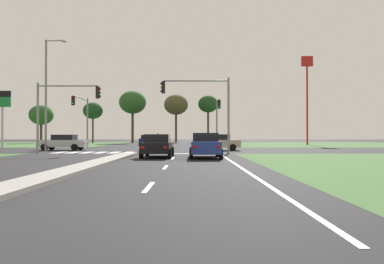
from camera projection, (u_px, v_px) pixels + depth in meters
name	position (u px, v px, depth m)	size (l,w,h in m)	color
ground_plane	(143.00, 150.00, 34.33)	(200.00, 200.00, 0.00)	black
grass_verge_far_left	(11.00, 144.00, 58.74)	(35.00, 35.00, 0.01)	#385B2D
grass_verge_far_right	(314.00, 144.00, 58.93)	(35.00, 35.00, 0.01)	#385B2D
median_island_near	(84.00, 166.00, 15.34)	(1.20, 22.00, 0.14)	gray
median_island_far	(163.00, 144.00, 59.33)	(1.20, 36.00, 0.14)	gray
lane_dash_near	(147.00, 187.00, 9.60)	(0.14, 2.00, 0.01)	silver
lane_dash_second	(164.00, 167.00, 15.60)	(0.14, 2.00, 0.01)	silver
lane_dash_third	(171.00, 158.00, 21.60)	(0.14, 2.00, 0.01)	silver
edge_line_right	(237.00, 166.00, 16.36)	(0.14, 24.00, 0.01)	silver
stop_bar_near	(179.00, 154.00, 27.35)	(6.40, 0.50, 0.01)	silver
crosswalk_bar_near	(58.00, 153.00, 29.11)	(0.70, 2.80, 0.01)	silver
crosswalk_bar_second	(72.00, 153.00, 29.11)	(0.70, 2.80, 0.01)	silver
crosswalk_bar_third	(85.00, 153.00, 29.12)	(0.70, 2.80, 0.01)	silver
crosswalk_bar_fourth	(99.00, 153.00, 29.12)	(0.70, 2.80, 0.01)	silver
crosswalk_bar_fifth	(113.00, 153.00, 29.13)	(0.70, 2.80, 0.01)	silver
crosswalk_bar_sixth	(127.00, 153.00, 29.13)	(0.70, 2.80, 0.01)	silver
car_blue_near	(204.00, 145.00, 22.29)	(2.00, 4.52, 1.59)	navy
car_navy_second	(145.00, 140.00, 53.20)	(1.95, 4.56, 1.53)	#161E47
car_black_third	(156.00, 145.00, 22.99)	(1.98, 4.59, 1.51)	black
car_beige_fourth	(216.00, 142.00, 33.47)	(4.36, 2.09, 1.54)	#BCAD8E
car_silver_fifth	(62.00, 142.00, 33.89)	(4.52, 1.98, 1.52)	#B7B7BC
traffic_signal_near_left	(60.00, 104.00, 27.75)	(5.12, 0.32, 5.64)	gray
traffic_signal_far_left	(81.00, 112.00, 39.06)	(0.32, 5.26, 5.81)	gray
traffic_signal_near_right	(203.00, 101.00, 27.80)	(5.54, 0.32, 6.04)	gray
traffic_signal_far_right	(216.00, 115.00, 39.64)	(0.32, 3.87, 5.57)	gray
street_lamp_second	(46.00, 90.00, 32.18)	(2.13, 0.46, 10.29)	gray
pedestrian_at_median	(157.00, 138.00, 48.19)	(0.34, 0.34, 1.67)	#232833
fastfood_pole_sign	(306.00, 81.00, 54.86)	(1.80, 0.40, 13.91)	red
fuel_price_totem	(1.00, 106.00, 38.78)	(1.80, 0.24, 6.42)	silver
treeline_near	(40.00, 115.00, 67.09)	(4.50, 4.50, 7.33)	#423323
treeline_second	(91.00, 111.00, 67.03)	(3.74, 3.74, 7.81)	#423323
treeline_third	(131.00, 103.00, 67.45)	(5.19, 5.19, 10.07)	#423323
treeline_fourth	(175.00, 105.00, 72.56)	(4.98, 4.98, 9.99)	#423323
treeline_fifth	(207.00, 104.00, 72.99)	(4.17, 4.17, 9.82)	#423323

